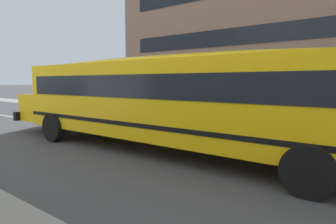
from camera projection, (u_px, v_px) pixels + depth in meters
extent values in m
plane|color=#424244|center=(291.00, 161.00, 8.25)|extent=(400.00, 400.00, 0.00)
cube|color=gray|center=(334.00, 128.00, 14.16)|extent=(120.00, 3.00, 0.01)
cube|color=silver|center=(291.00, 161.00, 8.25)|extent=(110.00, 0.16, 0.01)
cube|color=yellow|center=(168.00, 99.00, 9.23)|extent=(11.71, 2.73, 2.34)
cube|color=yellow|center=(52.00, 107.00, 13.34)|extent=(1.72, 2.24, 1.17)
cube|color=black|center=(43.00, 114.00, 13.90)|extent=(0.23, 2.66, 0.38)
cube|color=black|center=(168.00, 86.00, 9.19)|extent=(11.01, 2.77, 0.68)
cube|color=black|center=(168.00, 121.00, 9.31)|extent=(11.73, 2.76, 0.13)
ellipsoid|color=yellow|center=(168.00, 62.00, 9.11)|extent=(11.24, 2.52, 0.38)
cylinder|color=red|center=(121.00, 97.00, 12.71)|extent=(0.47, 0.47, 0.03)
cylinder|color=black|center=(53.00, 127.00, 10.99)|extent=(1.06, 0.30, 1.06)
cylinder|color=black|center=(108.00, 120.00, 13.09)|extent=(1.06, 0.30, 1.06)
cylinder|color=black|center=(308.00, 171.00, 5.62)|extent=(1.06, 0.30, 1.06)
cylinder|color=black|center=(331.00, 147.00, 7.72)|extent=(1.06, 0.30, 1.06)
cube|color=maroon|center=(116.00, 105.00, 20.06)|extent=(3.99, 1.92, 0.70)
cube|color=black|center=(114.00, 95.00, 20.07)|extent=(2.29, 1.69, 0.64)
cylinder|color=black|center=(138.00, 110.00, 20.06)|extent=(0.61, 0.21, 0.60)
cylinder|color=black|center=(121.00, 112.00, 18.66)|extent=(0.61, 0.21, 0.60)
cylinder|color=black|center=(111.00, 108.00, 21.52)|extent=(0.61, 0.21, 0.60)
cylinder|color=black|center=(93.00, 110.00, 20.13)|extent=(0.61, 0.21, 0.60)
cube|color=gray|center=(63.00, 101.00, 23.68)|extent=(3.96, 1.85, 0.70)
cube|color=black|center=(62.00, 93.00, 23.70)|extent=(2.26, 1.64, 0.64)
cylinder|color=black|center=(82.00, 106.00, 23.65)|extent=(0.61, 0.20, 0.60)
cylinder|color=black|center=(64.00, 107.00, 22.28)|extent=(0.61, 0.20, 0.60)
cylinder|color=black|center=(63.00, 104.00, 25.16)|extent=(0.61, 0.20, 0.60)
cylinder|color=black|center=(45.00, 106.00, 23.79)|extent=(0.61, 0.20, 0.60)
cube|color=#93705B|center=(280.00, 7.00, 22.60)|extent=(21.53, 12.51, 16.00)
cube|color=black|center=(246.00, 87.00, 18.30)|extent=(18.09, 0.04, 1.10)
cube|color=black|center=(247.00, 35.00, 17.97)|extent=(18.09, 0.04, 1.10)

